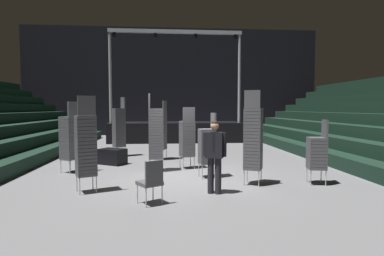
{
  "coord_description": "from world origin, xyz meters",
  "views": [
    {
      "loc": [
        -0.61,
        -9.21,
        2.02
      ],
      "look_at": [
        0.21,
        0.62,
        1.4
      ],
      "focal_mm": 29.76,
      "sensor_mm": 36.0,
      "label": 1
    }
  ],
  "objects_px": {
    "stage_riser": "(175,130)",
    "chair_stack_aisle_right": "(207,145)",
    "equipment_road_case": "(113,156)",
    "chair_stack_rear_left": "(155,133)",
    "chair_stack_mid_centre": "(187,138)",
    "loose_chair_near_man": "(151,179)",
    "chair_stack_front_right": "(160,130)",
    "chair_stack_aisle_left": "(253,138)",
    "chair_stack_front_left": "(69,137)",
    "man_with_tie": "(215,152)",
    "chair_stack_mid_left": "(86,145)",
    "chair_stack_rear_right": "(119,127)",
    "chair_stack_mid_right": "(84,131)",
    "chair_stack_rear_centre": "(317,152)"
  },
  "relations": [
    {
      "from": "chair_stack_front_right",
      "to": "chair_stack_aisle_left",
      "type": "distance_m",
      "value": 5.01
    },
    {
      "from": "chair_stack_front_right",
      "to": "chair_stack_aisle_right",
      "type": "distance_m",
      "value": 3.67
    },
    {
      "from": "man_with_tie",
      "to": "chair_stack_aisle_right",
      "type": "height_order",
      "value": "chair_stack_aisle_right"
    },
    {
      "from": "chair_stack_front_left",
      "to": "loose_chair_near_man",
      "type": "bearing_deg",
      "value": -111.62
    },
    {
      "from": "chair_stack_mid_left",
      "to": "chair_stack_aisle_right",
      "type": "distance_m",
      "value": 3.41
    },
    {
      "from": "chair_stack_rear_left",
      "to": "chair_stack_aisle_left",
      "type": "distance_m",
      "value": 3.3
    },
    {
      "from": "stage_riser",
      "to": "chair_stack_front_left",
      "type": "relative_size",
      "value": 3.54
    },
    {
      "from": "chair_stack_front_right",
      "to": "chair_stack_aisle_left",
      "type": "relative_size",
      "value": 0.93
    },
    {
      "from": "stage_riser",
      "to": "man_with_tie",
      "type": "bearing_deg",
      "value": -87.44
    },
    {
      "from": "chair_stack_rear_centre",
      "to": "chair_stack_aisle_right",
      "type": "distance_m",
      "value": 2.99
    },
    {
      "from": "chair_stack_front_right",
      "to": "chair_stack_mid_left",
      "type": "relative_size",
      "value": 1.0
    },
    {
      "from": "equipment_road_case",
      "to": "loose_chair_near_man",
      "type": "height_order",
      "value": "loose_chair_near_man"
    },
    {
      "from": "chair_stack_front_left",
      "to": "chair_stack_rear_right",
      "type": "xyz_separation_m",
      "value": [
        1.06,
        3.25,
        0.13
      ]
    },
    {
      "from": "man_with_tie",
      "to": "loose_chair_near_man",
      "type": "height_order",
      "value": "man_with_tie"
    },
    {
      "from": "chair_stack_rear_centre",
      "to": "loose_chair_near_man",
      "type": "relative_size",
      "value": 1.81
    },
    {
      "from": "man_with_tie",
      "to": "chair_stack_aisle_left",
      "type": "distance_m",
      "value": 1.43
    },
    {
      "from": "chair_stack_front_left",
      "to": "chair_stack_rear_left",
      "type": "relative_size",
      "value": 0.9
    },
    {
      "from": "chair_stack_mid_left",
      "to": "chair_stack_mid_centre",
      "type": "bearing_deg",
      "value": 22.48
    },
    {
      "from": "man_with_tie",
      "to": "chair_stack_front_left",
      "type": "bearing_deg",
      "value": -13.19
    },
    {
      "from": "chair_stack_front_left",
      "to": "chair_stack_aisle_left",
      "type": "xyz_separation_m",
      "value": [
        5.29,
        -2.04,
        0.13
      ]
    },
    {
      "from": "man_with_tie",
      "to": "chair_stack_rear_left",
      "type": "bearing_deg",
      "value": -41.27
    },
    {
      "from": "chair_stack_mid_centre",
      "to": "chair_stack_rear_left",
      "type": "distance_m",
      "value": 1.13
    },
    {
      "from": "man_with_tie",
      "to": "chair_stack_front_right",
      "type": "distance_m",
      "value": 5.33
    },
    {
      "from": "chair_stack_mid_centre",
      "to": "loose_chair_near_man",
      "type": "bearing_deg",
      "value": -119.0
    },
    {
      "from": "loose_chair_near_man",
      "to": "stage_riser",
      "type": "bearing_deg",
      "value": 53.81
    },
    {
      "from": "chair_stack_mid_left",
      "to": "chair_stack_rear_left",
      "type": "distance_m",
      "value": 2.92
    },
    {
      "from": "chair_stack_front_left",
      "to": "chair_stack_mid_centre",
      "type": "bearing_deg",
      "value": -52.99
    },
    {
      "from": "chair_stack_rear_centre",
      "to": "loose_chair_near_man",
      "type": "xyz_separation_m",
      "value": [
        -4.3,
        -1.45,
        -0.33
      ]
    },
    {
      "from": "chair_stack_aisle_left",
      "to": "equipment_road_case",
      "type": "bearing_deg",
      "value": 167.12
    },
    {
      "from": "chair_stack_mid_right",
      "to": "chair_stack_aisle_left",
      "type": "xyz_separation_m",
      "value": [
        5.24,
        -3.65,
        0.04
      ]
    },
    {
      "from": "chair_stack_mid_right",
      "to": "equipment_road_case",
      "type": "bearing_deg",
      "value": 151.42
    },
    {
      "from": "chair_stack_mid_right",
      "to": "chair_stack_rear_left",
      "type": "relative_size",
      "value": 0.97
    },
    {
      "from": "chair_stack_front_left",
      "to": "chair_stack_rear_left",
      "type": "bearing_deg",
      "value": -59.01
    },
    {
      "from": "chair_stack_mid_centre",
      "to": "chair_stack_aisle_right",
      "type": "height_order",
      "value": "chair_stack_mid_centre"
    },
    {
      "from": "man_with_tie",
      "to": "chair_stack_mid_left",
      "type": "height_order",
      "value": "chair_stack_mid_left"
    },
    {
      "from": "chair_stack_rear_left",
      "to": "chair_stack_front_left",
      "type": "bearing_deg",
      "value": -92.34
    },
    {
      "from": "equipment_road_case",
      "to": "chair_stack_rear_left",
      "type": "bearing_deg",
      "value": -41.29
    },
    {
      "from": "chair_stack_rear_right",
      "to": "chair_stack_aisle_right",
      "type": "bearing_deg",
      "value": -173.28
    },
    {
      "from": "chair_stack_aisle_left",
      "to": "chair_stack_mid_left",
      "type": "bearing_deg",
      "value": -147.91
    },
    {
      "from": "chair_stack_aisle_right",
      "to": "man_with_tie",
      "type": "bearing_deg",
      "value": 169.63
    },
    {
      "from": "stage_riser",
      "to": "chair_stack_mid_centre",
      "type": "xyz_separation_m",
      "value": [
        0.11,
        -8.73,
        0.33
      ]
    },
    {
      "from": "chair_stack_mid_centre",
      "to": "chair_stack_rear_left",
      "type": "xyz_separation_m",
      "value": [
        -1.04,
        -0.38,
        0.21
      ]
    },
    {
      "from": "stage_riser",
      "to": "chair_stack_aisle_right",
      "type": "xyz_separation_m",
      "value": [
        0.6,
        -10.16,
        0.25
      ]
    },
    {
      "from": "chair_stack_mid_centre",
      "to": "chair_stack_rear_right",
      "type": "distance_m",
      "value": 3.93
    },
    {
      "from": "chair_stack_rear_left",
      "to": "loose_chair_near_man",
      "type": "height_order",
      "value": "chair_stack_rear_left"
    },
    {
      "from": "chair_stack_front_right",
      "to": "chair_stack_rear_left",
      "type": "height_order",
      "value": "chair_stack_rear_left"
    },
    {
      "from": "chair_stack_mid_left",
      "to": "loose_chair_near_man",
      "type": "distance_m",
      "value": 2.04
    },
    {
      "from": "chair_stack_rear_right",
      "to": "chair_stack_aisle_left",
      "type": "distance_m",
      "value": 6.77
    },
    {
      "from": "stage_riser",
      "to": "chair_stack_rear_right",
      "type": "bearing_deg",
      "value": -113.53
    },
    {
      "from": "chair_stack_mid_right",
      "to": "chair_stack_rear_right",
      "type": "height_order",
      "value": "chair_stack_rear_right"
    }
  ]
}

